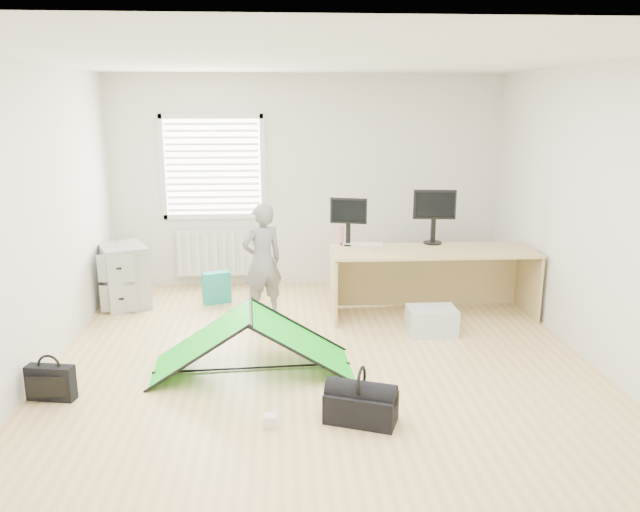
{
  "coord_description": "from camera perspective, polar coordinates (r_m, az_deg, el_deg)",
  "views": [
    {
      "loc": [
        -0.39,
        -5.27,
        2.38
      ],
      "look_at": [
        0.0,
        0.4,
        0.95
      ],
      "focal_mm": 35.0,
      "sensor_mm": 36.0,
      "label": 1
    }
  ],
  "objects": [
    {
      "name": "ground",
      "position": [
        5.8,
        0.28,
        -10.12
      ],
      "size": [
        5.5,
        5.5,
        0.0
      ],
      "primitive_type": "plane",
      "color": "tan",
      "rests_on": "ground"
    },
    {
      "name": "back_wall",
      "position": [
        8.1,
        -1.15,
        6.8
      ],
      "size": [
        5.0,
        0.02,
        2.7
      ],
      "primitive_type": "cube",
      "color": "silver",
      "rests_on": "ground"
    },
    {
      "name": "window",
      "position": [
        8.07,
        -9.77,
        8.0
      ],
      "size": [
        1.2,
        0.06,
        1.2
      ],
      "primitive_type": "cube",
      "color": "silver",
      "rests_on": "back_wall"
    },
    {
      "name": "radiator",
      "position": [
        8.22,
        -9.48,
        0.33
      ],
      "size": [
        1.0,
        0.12,
        0.6
      ],
      "primitive_type": "cube",
      "color": "silver",
      "rests_on": "back_wall"
    },
    {
      "name": "desk",
      "position": [
        7.1,
        10.22,
        -2.45
      ],
      "size": [
        2.26,
        0.73,
        0.77
      ],
      "primitive_type": "cube",
      "rotation": [
        0.0,
        0.0,
        -0.01
      ],
      "color": "tan",
      "rests_on": "ground"
    },
    {
      "name": "filing_cabinet",
      "position": [
        7.69,
        -17.47,
        -1.72
      ],
      "size": [
        0.69,
        0.77,
        0.74
      ],
      "primitive_type": "cube",
      "rotation": [
        0.0,
        0.0,
        0.43
      ],
      "color": "#999C9E",
      "rests_on": "ground"
    },
    {
      "name": "monitor_left",
      "position": [
        7.1,
        2.59,
        2.6
      ],
      "size": [
        0.42,
        0.2,
        0.4
      ],
      "primitive_type": "cube",
      "rotation": [
        0.0,
        0.0,
        -0.27
      ],
      "color": "black",
      "rests_on": "desk"
    },
    {
      "name": "monitor_right",
      "position": [
        7.26,
        10.32,
        2.89
      ],
      "size": [
        0.49,
        0.16,
        0.46
      ],
      "primitive_type": "cube",
      "rotation": [
        0.0,
        0.0,
        -0.12
      ],
      "color": "black",
      "rests_on": "desk"
    },
    {
      "name": "keyboard",
      "position": [
        7.12,
        3.94,
        1.08
      ],
      "size": [
        0.48,
        0.24,
        0.02
      ],
      "primitive_type": "cube",
      "rotation": [
        0.0,
        0.0,
        -0.18
      ],
      "color": "beige",
      "rests_on": "desk"
    },
    {
      "name": "thermos",
      "position": [
        7.12,
        1.91,
        1.92
      ],
      "size": [
        0.07,
        0.07,
        0.22
      ],
      "primitive_type": "cylinder",
      "rotation": [
        0.0,
        0.0,
        0.17
      ],
      "color": "#BE6A75",
      "rests_on": "desk"
    },
    {
      "name": "office_chair",
      "position": [
        7.99,
        8.82,
        -1.25
      ],
      "size": [
        0.7,
        0.71,
        0.57
      ],
      "primitive_type": "imported",
      "rotation": [
        0.0,
        0.0,
        2.99
      ],
      "color": "black",
      "rests_on": "ground"
    },
    {
      "name": "person",
      "position": [
        6.92,
        -5.3,
        -0.47
      ],
      "size": [
        0.56,
        0.48,
        1.29
      ],
      "primitive_type": "imported",
      "rotation": [
        0.0,
        0.0,
        3.59
      ],
      "color": "slate",
      "rests_on": "ground"
    },
    {
      "name": "kite",
      "position": [
        5.68,
        -6.25,
        -7.72
      ],
      "size": [
        1.82,
        0.87,
        0.55
      ],
      "primitive_type": null,
      "rotation": [
        0.0,
        0.0,
        0.05
      ],
      "color": "#13D122",
      "rests_on": "ground"
    },
    {
      "name": "storage_crate",
      "position": [
        6.64,
        10.16,
        -5.83
      ],
      "size": [
        0.5,
        0.35,
        0.28
      ],
      "primitive_type": "cube",
      "rotation": [
        0.0,
        0.0,
        -0.0
      ],
      "color": "silver",
      "rests_on": "ground"
    },
    {
      "name": "tote_bag",
      "position": [
        7.58,
        -9.43,
        -2.87
      ],
      "size": [
        0.35,
        0.25,
        0.38
      ],
      "primitive_type": "cube",
      "rotation": [
        0.0,
        0.0,
        0.37
      ],
      "color": "teal",
      "rests_on": "ground"
    },
    {
      "name": "laptop_bag",
      "position": [
        5.61,
        -23.39,
        -10.58
      ],
      "size": [
        0.4,
        0.19,
        0.29
      ],
      "primitive_type": "cube",
      "rotation": [
        0.0,
        0.0,
        -0.19
      ],
      "color": "black",
      "rests_on": "ground"
    },
    {
      "name": "white_box",
      "position": [
        4.83,
        -4.58,
        -14.81
      ],
      "size": [
        0.1,
        0.1,
        0.1
      ],
      "primitive_type": "cube",
      "rotation": [
        0.0,
        0.0,
        -0.01
      ],
      "color": "silver",
      "rests_on": "ground"
    },
    {
      "name": "duffel_bag",
      "position": [
        4.87,
        3.76,
        -13.64
      ],
      "size": [
        0.59,
        0.45,
        0.23
      ],
      "primitive_type": "cube",
      "rotation": [
        0.0,
        0.0,
        -0.37
      ],
      "color": "black",
      "rests_on": "ground"
    }
  ]
}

